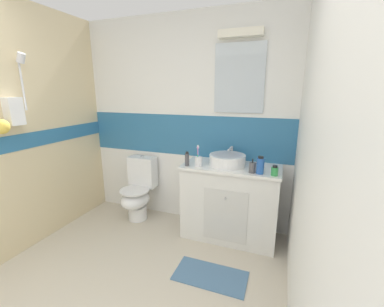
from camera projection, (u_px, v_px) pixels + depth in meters
ground_plane at (135, 278)px, 2.25m from camera, size 3.20×3.48×0.04m
wall_back_tiled at (186, 122)px, 3.06m from camera, size 3.20×0.20×2.50m
wall_left_shower_alcove at (8, 132)px, 2.39m from camera, size 0.25×3.48×2.50m
wall_right_plain at (316, 157)px, 1.48m from camera, size 0.10×3.48×2.50m
vanity_cabinet at (230, 202)px, 2.78m from camera, size 1.05×0.52×0.85m
sink_basin at (227, 160)px, 2.68m from camera, size 0.39×0.43×0.17m
toilet at (138, 191)px, 3.21m from camera, size 0.37×0.50×0.82m
toothbrush_cup at (198, 161)px, 2.65m from camera, size 0.08×0.08×0.23m
soap_dispenser at (252, 167)px, 2.44m from camera, size 0.07×0.07×0.14m
deodorant_spray_can at (187, 159)px, 2.65m from camera, size 0.05×0.05×0.16m
mouthwash_bottle at (260, 165)px, 2.40m from camera, size 0.07×0.07×0.17m
hair_gel_jar at (275, 171)px, 2.36m from camera, size 0.07×0.07×0.10m
bath_mat at (210, 276)px, 2.25m from camera, size 0.65×0.33×0.01m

